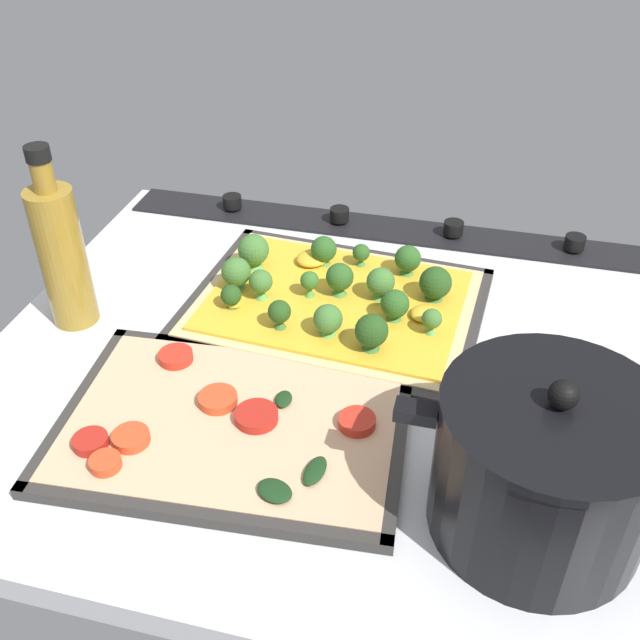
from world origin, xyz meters
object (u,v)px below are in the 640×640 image
Objects in this scene: oil_bottle at (61,254)px; baking_tray_back at (233,426)px; baking_tray_front at (335,309)px; broccoli_pizza at (336,296)px; cooking_pot at (545,467)px; veggie_pizza_back at (230,422)px.

baking_tray_back is at bearing 152.01° from oil_bottle.
baking_tray_front is 1.85cm from broccoli_pizza.
cooking_pot is (-29.11, 4.33, 6.52)cm from baking_tray_back.
veggie_pizza_back reaches higher than baking_tray_front.
cooking_pot is at bearing 171.88° from veggie_pizza_back.
baking_tray_back is 29.19cm from oil_bottle.
broccoli_pizza is at bearing -103.89° from veggie_pizza_back.
oil_bottle is (24.32, -13.20, 8.09)cm from veggie_pizza_back.
baking_tray_front is 1.66× the size of oil_bottle.
baking_tray_back is (5.30, 22.26, 0.01)cm from baking_tray_front.
veggie_pizza_back is at bearing 151.50° from oil_bottle.
cooking_pot is at bearing 131.65° from broccoli_pizza.
veggie_pizza_back reaches higher than baking_tray_back.
baking_tray_back is 0.77cm from veggie_pizza_back.
oil_bottle is (29.88, 9.20, 8.81)cm from baking_tray_front.
baking_tray_front is at bearing -48.17° from cooking_pot.
cooking_pot reaches higher than veggie_pizza_back.
oil_bottle is at bearing 17.12° from baking_tray_front.
cooking_pot reaches higher than broccoli_pizza.
broccoli_pizza is 1.34× the size of cooking_pot.
baking_tray_back is 1.42× the size of cooking_pot.
baking_tray_front is 1.02× the size of baking_tray_back.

